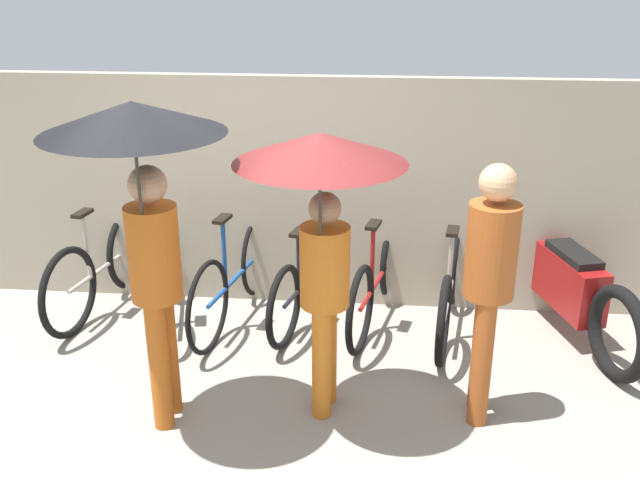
{
  "coord_description": "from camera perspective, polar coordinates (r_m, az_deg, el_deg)",
  "views": [
    {
      "loc": [
        0.91,
        -3.77,
        2.87
      ],
      "look_at": [
        0.48,
        0.93,
        1.0
      ],
      "focal_mm": 40.0,
      "sensor_mm": 36.0,
      "label": 1
    }
  ],
  "objects": [
    {
      "name": "back_wall",
      "position": [
        6.13,
        -3.54,
        3.79
      ],
      "size": [
        11.92,
        0.12,
        1.99
      ],
      "color": "gray",
      "rests_on": "ground"
    },
    {
      "name": "parked_bicycle_4",
      "position": [
        5.97,
        4.6,
        -3.18
      ],
      "size": [
        0.56,
        1.76,
        1.0
      ],
      "rotation": [
        0.0,
        0.0,
        1.35
      ],
      "color": "black",
      "rests_on": "ground"
    },
    {
      "name": "pedestrian_trailing",
      "position": [
        4.57,
        13.4,
        -2.75
      ],
      "size": [
        0.32,
        0.32,
        1.75
      ],
      "rotation": [
        0.0,
        0.0,
        3.03
      ],
      "color": "#9E4C1E",
      "rests_on": "ground"
    },
    {
      "name": "parked_bicycle_3",
      "position": [
        6.0,
        -1.08,
        -3.12
      ],
      "size": [
        0.56,
        1.66,
        1.01
      ],
      "rotation": [
        0.0,
        0.0,
        1.33
      ],
      "color": "black",
      "rests_on": "ground"
    },
    {
      "name": "parked_bicycle_2",
      "position": [
        6.01,
        -6.81,
        -2.9
      ],
      "size": [
        0.51,
        1.8,
        0.99
      ],
      "rotation": [
        0.0,
        0.0,
        1.38
      ],
      "color": "black",
      "rests_on": "ground"
    },
    {
      "name": "pedestrian_center",
      "position": [
        4.24,
        0.14,
        3.48
      ],
      "size": [
        1.03,
        1.03,
        1.95
      ],
      "rotation": [
        0.0,
        0.0,
        3.02
      ],
      "color": "#C66B1E",
      "rests_on": "ground"
    },
    {
      "name": "parked_bicycle_1",
      "position": [
        6.18,
        -12.2,
        -2.97
      ],
      "size": [
        0.55,
        1.6,
        0.98
      ],
      "rotation": [
        0.0,
        0.0,
        1.81
      ],
      "color": "black",
      "rests_on": "ground"
    },
    {
      "name": "parked_bicycle_5",
      "position": [
        5.9,
        10.35,
        -3.85
      ],
      "size": [
        0.48,
        1.75,
        1.06
      ],
      "rotation": [
        0.0,
        0.0,
        1.41
      ],
      "color": "black",
      "rests_on": "ground"
    },
    {
      "name": "ground_plane",
      "position": [
        4.82,
        -6.92,
        -15.08
      ],
      "size": [
        30.0,
        30.0,
        0.0
      ],
      "primitive_type": "plane",
      "color": "gray"
    },
    {
      "name": "pedestrian_leading",
      "position": [
        4.21,
        -14.12,
        4.86
      ],
      "size": [
        1.04,
        1.04,
        2.15
      ],
      "rotation": [
        0.0,
        0.0,
        3.13
      ],
      "color": "#B25619",
      "rests_on": "ground"
    },
    {
      "name": "parked_bicycle_0",
      "position": [
        6.42,
        -17.07,
        -2.08
      ],
      "size": [
        0.49,
        1.7,
        1.07
      ],
      "rotation": [
        0.0,
        0.0,
        1.39
      ],
      "color": "black",
      "rests_on": "ground"
    },
    {
      "name": "motorcycle",
      "position": [
        6.1,
        19.31,
        -3.51
      ],
      "size": [
        0.82,
        2.07,
        0.92
      ],
      "rotation": [
        0.0,
        0.0,
        1.85
      ],
      "color": "black",
      "rests_on": "ground"
    }
  ]
}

